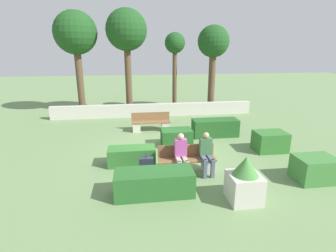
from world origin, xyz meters
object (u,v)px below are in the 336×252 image
at_px(bench_left_side, 151,124).
at_px(tree_rightmost, 213,45).
at_px(person_seated_man, 181,153).
at_px(tree_center_left, 126,32).
at_px(tree_leftmost, 76,35).
at_px(planter_corner_left, 245,181).
at_px(tree_center_right, 175,48).
at_px(bench_front, 187,162).
at_px(person_seated_woman, 206,152).
at_px(suitcase, 146,168).

height_order(bench_left_side, tree_rightmost, tree_rightmost).
relative_size(person_seated_man, tree_center_left, 0.22).
distance_m(bench_left_side, tree_leftmost, 7.16).
bearing_deg(tree_center_left, planter_corner_left, -73.74).
relative_size(tree_center_right, tree_rightmost, 0.92).
bearing_deg(tree_center_left, bench_front, -77.61).
height_order(person_seated_woman, planter_corner_left, person_seated_woman).
bearing_deg(tree_rightmost, planter_corner_left, -101.79).
relative_size(tree_leftmost, tree_center_left, 0.98).
xyz_separation_m(bench_front, bench_left_side, (-0.82, 4.54, 0.00)).
relative_size(person_seated_man, planter_corner_left, 1.08).
bearing_deg(bench_front, tree_leftmost, 118.26).
height_order(tree_center_left, tree_center_right, tree_center_left).
distance_m(bench_front, person_seated_man, 0.48).
relative_size(bench_front, tree_center_left, 0.31).
height_order(bench_left_side, person_seated_woman, person_seated_woman).
bearing_deg(suitcase, tree_leftmost, 110.77).
height_order(bench_front, planter_corner_left, planter_corner_left).
bearing_deg(tree_center_right, person_seated_woman, -92.54).
bearing_deg(bench_front, bench_left_side, 100.28).
relative_size(bench_front, person_seated_woman, 1.38).
xyz_separation_m(person_seated_woman, suitcase, (-1.90, -0.06, -0.40)).
distance_m(bench_front, suitcase, 1.33).
xyz_separation_m(bench_left_side, person_seated_man, (0.61, -4.68, 0.40)).
bearing_deg(person_seated_man, bench_left_side, 97.38).
bearing_deg(person_seated_woman, suitcase, -178.13).
distance_m(bench_left_side, planter_corner_left, 6.66).
height_order(suitcase, tree_center_right, tree_center_right).
height_order(tree_leftmost, tree_center_left, tree_center_left).
relative_size(planter_corner_left, tree_center_left, 0.21).
bearing_deg(planter_corner_left, tree_leftmost, 118.91).
relative_size(person_seated_man, suitcase, 1.55).
distance_m(person_seated_man, tree_center_right, 9.33).
bearing_deg(bench_left_side, bench_front, -84.46).
relative_size(bench_left_side, person_seated_man, 1.38).
xyz_separation_m(bench_front, person_seated_man, (-0.22, -0.14, 0.40)).
xyz_separation_m(bench_front, tree_leftmost, (-4.73, 8.80, 4.24)).
xyz_separation_m(person_seated_man, tree_center_right, (1.19, 8.71, 3.11)).
bearing_deg(person_seated_woman, bench_front, 166.35).
bearing_deg(bench_front, tree_center_right, 83.51).
height_order(planter_corner_left, tree_center_right, tree_center_right).
xyz_separation_m(person_seated_woman, tree_rightmost, (2.63, 8.30, 3.28)).
bearing_deg(suitcase, planter_corner_left, -33.39).
bearing_deg(tree_center_right, tree_rightmost, -10.42).
bearing_deg(person_seated_man, tree_center_right, 82.21).
xyz_separation_m(bench_left_side, tree_center_right, (1.80, 4.03, 3.51)).
bearing_deg(person_seated_man, bench_front, 33.13).
bearing_deg(person_seated_woman, person_seated_man, 179.94).
relative_size(bench_left_side, suitcase, 2.14).
xyz_separation_m(bench_front, person_seated_woman, (0.59, -0.14, 0.40)).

